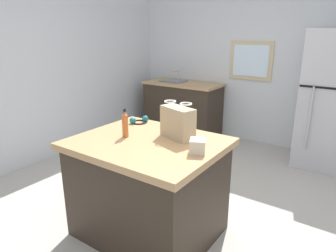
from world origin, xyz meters
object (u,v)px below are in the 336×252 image
kitchen_island (148,187)px  small_box (198,146)px  shopping_bag (178,122)px  refrigerator (335,101)px  ear_defenders (139,121)px  bottle (125,124)px

kitchen_island → small_box: 0.68m
kitchen_island → shopping_bag: shopping_bag is taller
kitchen_island → shopping_bag: bearing=50.3°
small_box → refrigerator: bearing=76.2°
kitchen_island → refrigerator: 2.76m
ear_defenders → shopping_bag: bearing=-15.6°
bottle → ear_defenders: bottle is taller
kitchen_island → small_box: small_box is taller
refrigerator → shopping_bag: bearing=-111.8°
shopping_bag → bottle: (-0.38, -0.23, -0.03)m
kitchen_island → bottle: 0.59m
kitchen_island → small_box: (0.47, 0.00, 0.49)m
ear_defenders → kitchen_island: bearing=-42.6°
refrigerator → small_box: (-0.61, -2.50, 0.04)m
shopping_bag → small_box: shopping_bag is taller
kitchen_island → ear_defenders: ear_defenders is taller
small_box → bottle: size_ratio=0.50×
kitchen_island → shopping_bag: (0.17, 0.20, 0.57)m
shopping_bag → refrigerator: bearing=68.2°
bottle → refrigerator: bearing=62.8°
ear_defenders → bottle: bearing=-66.0°
refrigerator → bottle: bearing=-117.2°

